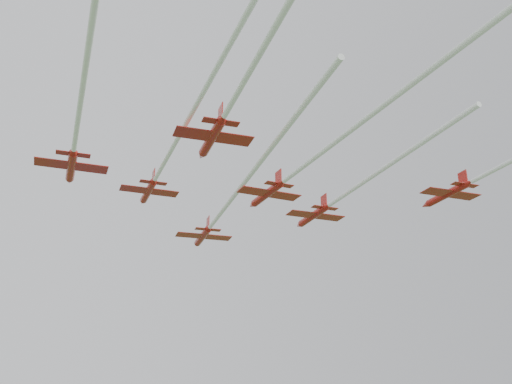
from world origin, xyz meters
name	(u,v)px	position (x,y,z in m)	size (l,w,h in m)	color
jet_lead	(225,208)	(-3.59, 10.44, 56.80)	(13.46, 62.61, 2.85)	#B21A14
jet_row2_left	(170,152)	(-16.29, -2.76, 57.90)	(8.79, 56.13, 2.47)	#B21A14
jet_row2_right	(339,198)	(11.28, 1.95, 57.93)	(9.49, 44.98, 2.80)	#B21A14
jet_row3_left	(78,120)	(-28.06, -9.07, 56.59)	(9.38, 53.69, 2.59)	#B21A14
jet_row3_mid	(314,158)	(-1.23, -11.45, 56.49)	(8.74, 54.82, 2.61)	#B21A14
jet_row4_left	(240,88)	(-15.58, -22.21, 56.47)	(10.14, 48.42, 2.57)	#B21A14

